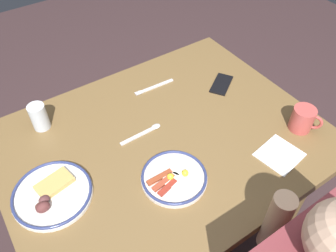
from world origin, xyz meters
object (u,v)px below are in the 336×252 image
drinking_glass (39,118)px  coffee_mug (303,119)px  paper_napkin (279,155)px  cell_phone (221,84)px  tea_spoon (146,131)px  plate_near_main (52,194)px  fork_near (154,87)px  plate_center_pancakes (174,177)px

drinking_glass → coffee_mug: bearing=145.6°
paper_napkin → cell_phone: bearing=-101.3°
drinking_glass → tea_spoon: drinking_glass is taller
coffee_mug → drinking_glass: (0.85, -0.58, -0.00)m
cell_phone → drinking_glass: bearing=-48.1°
plate_near_main → fork_near: 0.66m
coffee_mug → plate_near_main: bearing=-14.9°
plate_near_main → drinking_glass: 0.35m
cell_phone → plate_center_pancakes: bearing=-0.6°
cell_phone → fork_near: 0.31m
cell_phone → paper_napkin: bearing=45.3°
plate_center_pancakes → coffee_mug: 0.57m
coffee_mug → cell_phone: (0.08, -0.38, -0.05)m
fork_near → tea_spoon: size_ratio=1.08×
plate_center_pancakes → coffee_mug: (-0.56, 0.08, 0.04)m
plate_near_main → tea_spoon: size_ratio=1.48×
coffee_mug → paper_napkin: bearing=17.3°
drinking_glass → fork_near: 0.51m
fork_near → tea_spoon: bearing=51.3°
plate_near_main → paper_napkin: 0.82m
drinking_glass → cell_phone: size_ratio=0.77×
drinking_glass → tea_spoon: (-0.33, 0.26, -0.05)m
coffee_mug → cell_phone: 0.40m
plate_near_main → coffee_mug: size_ratio=2.36×
plate_center_pancakes → tea_spoon: plate_center_pancakes is taller
plate_near_main → paper_napkin: size_ratio=1.79×
plate_near_main → paper_napkin: plate_near_main is taller
drinking_glass → fork_near: bearing=175.0°
tea_spoon → coffee_mug: bearing=148.2°
coffee_mug → fork_near: bearing=-57.1°
coffee_mug → cell_phone: bearing=-77.6°
cell_phone → tea_spoon: (0.44, 0.06, 0.00)m
plate_near_main → cell_phone: 0.86m
cell_phone → fork_near: (0.27, -0.16, -0.00)m
paper_napkin → tea_spoon: size_ratio=0.82×
plate_center_pancakes → tea_spoon: (-0.04, -0.25, -0.01)m
plate_near_main → cell_phone: size_ratio=1.86×
drinking_glass → fork_near: drinking_glass is taller
cell_phone → fork_near: bearing=-63.9°
plate_near_main → plate_center_pancakes: plate_near_main is taller
plate_near_main → drinking_glass: bearing=-104.1°
plate_near_main → drinking_glass: drinking_glass is taller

